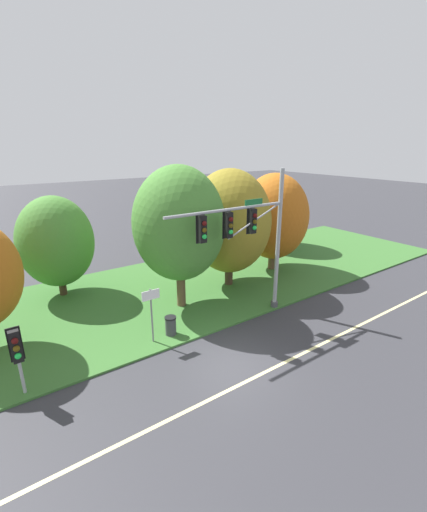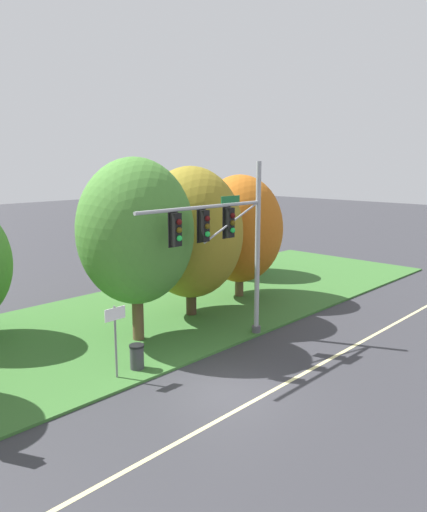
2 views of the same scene
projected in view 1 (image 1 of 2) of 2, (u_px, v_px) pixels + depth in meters
ground_plane at (233, 364)px, 14.54m from camera, size 160.00×160.00×0.00m
lane_stripe at (251, 379)px, 13.60m from camera, size 36.00×0.16×0.01m
grass_verge at (150, 296)px, 20.94m from camera, size 48.00×11.50×0.10m
traffic_signal_mast at (250, 233)px, 16.92m from camera, size 6.91×0.49×7.65m
pedestrian_signal_near_kerb at (16, 349)px, 11.99m from camera, size 0.46×0.55×2.76m
route_sign_post at (151, 307)px, 15.48m from camera, size 0.86×0.08×2.66m
tree_behind_signpost at (56, 242)px, 19.99m from camera, size 4.29×4.29×6.04m
tree_mid_verge at (179, 224)px, 18.17m from camera, size 4.94×4.94×7.84m
tree_tall_centre at (230, 222)px, 21.30m from camera, size 5.20×5.20×7.44m
tree_right_far at (274, 217)px, 24.19m from camera, size 4.86×4.86×6.93m
tree_furthest_back at (273, 208)px, 29.92m from camera, size 4.63×4.63×6.36m
trash_bin at (171, 325)px, 16.49m from camera, size 0.56×0.56×0.93m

